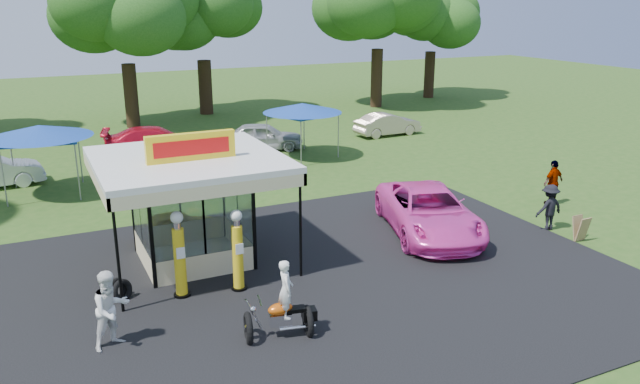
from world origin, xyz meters
The scene contains 22 objects.
ground centered at (0.00, 0.00, 0.00)m, with size 120.00×120.00×0.00m, color #2A4F18.
asphalt_apron centered at (0.00, 2.00, 0.02)m, with size 20.00×14.00×0.04m, color black.
gas_station_kiosk centered at (-2.00, 4.99, 1.78)m, with size 5.40×5.40×4.18m.
gas_pump_left centered at (-2.93, 2.69, 1.20)m, with size 0.46×0.46×2.49m.
gas_pump_right centered at (-1.38, 2.41, 1.15)m, with size 0.45×0.45×2.39m.
motorcycle centered at (-1.21, -0.50, 0.81)m, with size 1.82×1.14×2.08m.
spare_tires centered at (-4.50, 3.20, 0.32)m, with size 0.80×0.73×0.65m.
a_frame_sign centered at (10.29, 1.02, 0.43)m, with size 0.49×0.45×0.86m.
kiosk_car centered at (-2.00, 7.20, 0.48)m, with size 1.13×2.82×0.96m, color yellow.
pink_sedan centered at (6.03, 3.83, 0.81)m, with size 2.69×5.83×1.62m, color #FF45BD.
spectator_west centered at (-4.99, 0.83, 0.96)m, with size 0.93×0.73×1.92m, color white.
spectator_east_a centered at (10.09, 2.30, 0.83)m, with size 1.08×0.62×1.67m, color black.
spectator_east_b centered at (12.40, 4.42, 0.91)m, with size 1.06×0.44×1.81m, color gray.
bg_car_b centered at (-0.24, 19.40, 0.77)m, with size 2.15×5.28×1.53m, color red.
bg_car_c centered at (5.35, 18.39, 0.74)m, with size 1.74×4.32×1.47m, color #A9A9AE.
bg_car_e centered at (13.44, 18.66, 0.67)m, with size 1.42×4.07×1.34m, color #C1AA93.
tent_west centered at (-5.78, 14.64, 2.66)m, with size 4.21×4.21×2.94m.
tent_east centered at (6.57, 15.83, 2.55)m, with size 4.04×4.04×2.82m.
oak_far_c centered at (0.02, 27.92, 7.20)m, with size 9.63×9.63×11.35m.
oak_far_d centered at (5.62, 30.65, 6.71)m, with size 8.84×8.84×10.52m.
oak_far_e centered at (18.19, 28.10, 7.69)m, with size 10.12×10.12×12.04m.
oak_far_f centered at (24.60, 30.33, 6.57)m, with size 8.49×8.49×10.23m.
Camera 1 is at (-6.23, -13.03, 7.86)m, focal length 35.00 mm.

